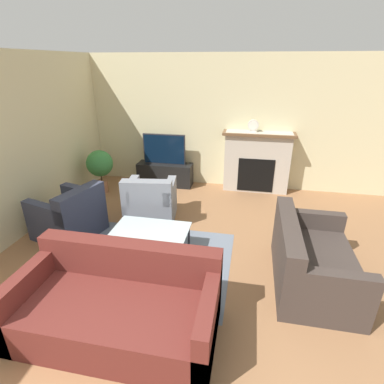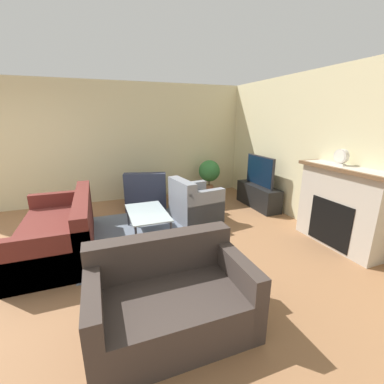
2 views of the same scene
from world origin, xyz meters
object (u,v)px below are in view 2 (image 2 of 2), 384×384
at_px(coffee_table, 147,214).
at_px(potted_plant, 209,172).
at_px(tv, 260,171).
at_px(armchair_by_window, 147,194).
at_px(couch_sectional, 61,232).
at_px(mantel_clock, 341,157).
at_px(couch_loveseat, 170,300).
at_px(armchair_accent, 194,205).

bearing_deg(coffee_table, potted_plant, 131.80).
relative_size(tv, armchair_by_window, 0.88).
relative_size(tv, potted_plant, 1.01).
distance_m(tv, couch_sectional, 3.97).
bearing_deg(mantel_clock, tv, -176.97).
distance_m(tv, coffee_table, 2.66).
xyz_separation_m(couch_sectional, mantel_clock, (1.19, 3.98, 1.08)).
height_order(couch_loveseat, armchair_by_window, same).
bearing_deg(tv, armchair_accent, -82.87).
bearing_deg(armchair_accent, coffee_table, 100.50).
bearing_deg(couch_loveseat, armchair_accent, 64.23).
xyz_separation_m(tv, mantel_clock, (1.82, 0.10, 0.55)).
bearing_deg(mantel_clock, coffee_table, -115.86).
distance_m(couch_loveseat, mantel_clock, 3.16).
distance_m(armchair_by_window, mantel_clock, 3.77).
xyz_separation_m(couch_sectional, potted_plant, (-1.81, 3.23, 0.31)).
relative_size(couch_sectional, mantel_clock, 8.10).
xyz_separation_m(armchair_accent, coffee_table, (0.33, -0.97, 0.06)).
bearing_deg(couch_loveseat, couch_sectional, 119.35).
bearing_deg(armchair_by_window, couch_loveseat, 97.84).
bearing_deg(armchair_by_window, couch_sectional, 59.03).
relative_size(armchair_accent, potted_plant, 1.02).
relative_size(armchair_by_window, potted_plant, 1.16).
height_order(armchair_accent, potted_plant, potted_plant).
relative_size(tv, mantel_clock, 3.78).
xyz_separation_m(couch_sectional, armchair_accent, (-0.43, 2.29, 0.02)).
xyz_separation_m(tv, armchair_by_window, (-0.88, -2.31, -0.51)).
bearing_deg(tv, coffee_table, -78.35).
bearing_deg(potted_plant, armchair_by_window, -79.78).
relative_size(tv, coffee_table, 0.87).
relative_size(couch_sectional, potted_plant, 2.18).
bearing_deg(couch_sectional, tv, 99.21).
bearing_deg(couch_loveseat, coffee_table, 84.61).
relative_size(couch_loveseat, mantel_clock, 5.98).
bearing_deg(armchair_by_window, mantel_clock, 146.98).
relative_size(tv, couch_sectional, 0.47).
bearing_deg(armchair_by_window, tv, 174.45).
height_order(armchair_accent, coffee_table, armchair_accent).
relative_size(potted_plant, mantel_clock, 3.72).
bearing_deg(potted_plant, mantel_clock, 14.20).
bearing_deg(coffee_table, couch_loveseat, -5.39).
height_order(couch_loveseat, armchair_accent, same).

